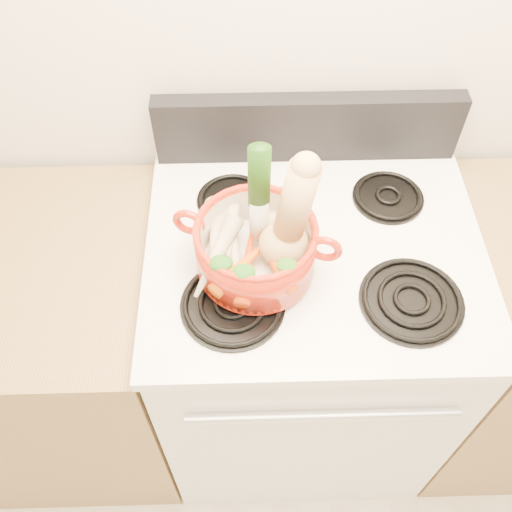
{
  "coord_description": "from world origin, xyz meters",
  "views": [
    {
      "loc": [
        -0.16,
        0.6,
        1.98
      ],
      "look_at": [
        -0.14,
        1.31,
        1.03
      ],
      "focal_mm": 40.0,
      "sensor_mm": 36.0,
      "label": 1
    }
  ],
  "objects_px": {
    "stove_body": "(302,346)",
    "dutch_oven": "(256,248)",
    "squash": "(295,216)",
    "leek": "(259,196)"
  },
  "relations": [
    {
      "from": "dutch_oven",
      "to": "stove_body",
      "type": "bearing_deg",
      "value": 41.69
    },
    {
      "from": "stove_body",
      "to": "squash",
      "type": "distance_m",
      "value": 0.67
    },
    {
      "from": "dutch_oven",
      "to": "squash",
      "type": "xyz_separation_m",
      "value": [
        0.08,
        0.0,
        0.1
      ]
    },
    {
      "from": "squash",
      "to": "leek",
      "type": "height_order",
      "value": "leek"
    },
    {
      "from": "dutch_oven",
      "to": "squash",
      "type": "bearing_deg",
      "value": 17.6
    },
    {
      "from": "stove_body",
      "to": "dutch_oven",
      "type": "height_order",
      "value": "dutch_oven"
    },
    {
      "from": "dutch_oven",
      "to": "leek",
      "type": "distance_m",
      "value": 0.12
    },
    {
      "from": "stove_body",
      "to": "dutch_oven",
      "type": "distance_m",
      "value": 0.59
    },
    {
      "from": "squash",
      "to": "stove_body",
      "type": "bearing_deg",
      "value": 42.95
    },
    {
      "from": "stove_body",
      "to": "leek",
      "type": "distance_m",
      "value": 0.69
    }
  ]
}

